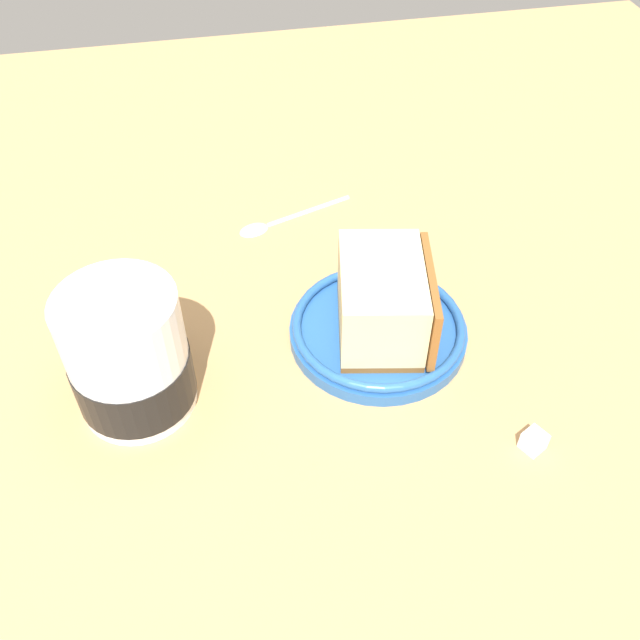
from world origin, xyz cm
name	(u,v)px	position (x,y,z in cm)	size (l,w,h in cm)	color
ground_plane	(325,358)	(0.00, 0.00, -1.68)	(124.94, 124.94, 3.36)	tan
small_plate	(379,333)	(-4.57, 0.41, 0.94)	(14.89, 14.89, 1.91)	#26599E
cake_slice	(385,303)	(-4.84, 0.46, 4.41)	(8.99, 11.21, 6.45)	brown
tea_mug	(128,358)	(15.32, 2.62, 4.77)	(8.92, 11.21, 10.71)	white
teaspoon	(272,221)	(1.75, -17.17, 0.35)	(12.28, 5.16, 0.80)	silver
sugar_cube	(534,441)	(-12.81, 13.08, 0.77)	(1.54, 1.54, 1.54)	white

